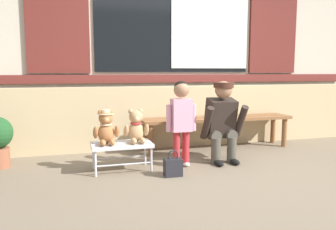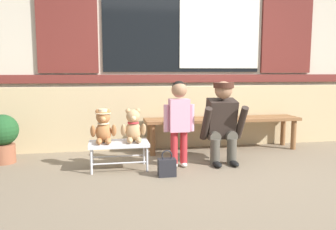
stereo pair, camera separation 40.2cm
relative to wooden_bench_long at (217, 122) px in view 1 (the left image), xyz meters
The scene contains 10 objects.
ground_plane 1.18m from the wooden_bench_long, 109.19° to the right, with size 60.00×60.00×0.00m, color #756651.
brick_low_wall 0.52m from the wooden_bench_long, 135.31° to the left, with size 6.45×0.25×0.85m, color tan.
shop_facade 1.78m from the wooden_bench_long, 112.48° to the left, with size 6.58×0.26×3.75m.
wooden_bench_long is the anchor object (origin of this frame).
small_display_bench 1.57m from the wooden_bench_long, 154.72° to the right, with size 0.64×0.36×0.30m.
teddy_bear_with_hat 1.71m from the wooden_bench_long, 157.07° to the right, with size 0.28×0.27×0.36m.
teddy_bear_plain 1.42m from the wooden_bench_long, 152.01° to the right, with size 0.28×0.26×0.36m.
child_standing 1.04m from the wooden_bench_long, 137.35° to the right, with size 0.35×0.18×0.96m.
adult_crouching 0.67m from the wooden_bench_long, 109.76° to the right, with size 0.50×0.49×0.95m.
handbag_on_ground 1.42m from the wooden_bench_long, 132.96° to the right, with size 0.18×0.11×0.27m.
Camera 1 is at (-1.57, -3.19, 1.06)m, focal length 36.58 mm.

